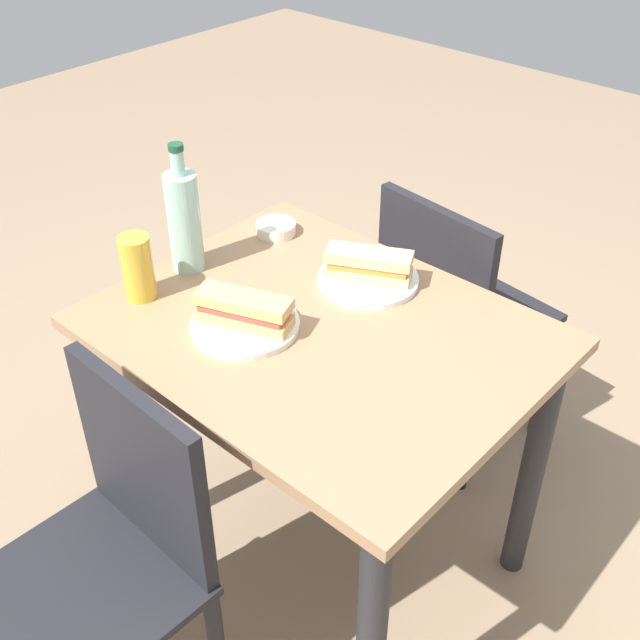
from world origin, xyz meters
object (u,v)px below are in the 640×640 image
Objects in this scene: water_bottle at (184,220)px; beer_glass at (138,268)px; plate_near at (368,280)px; chair_far at (452,313)px; plate_far at (245,325)px; baguette_sandwich_far at (244,309)px; knife_near at (368,263)px; dining_table at (320,377)px; chair_near at (112,553)px; olive_bowl at (276,228)px; knife_far at (250,307)px; baguette_sandwich_near at (369,265)px.

water_bottle is 2.06× the size of beer_glass.
chair_far is at bearing 85.81° from plate_near.
baguette_sandwich_far is at bearing 0.00° from plate_far.
knife_near is 0.78× the size of baguette_sandwich_far.
chair_near is at bearing -94.40° from dining_table.
chair_far is at bearing 88.31° from chair_near.
baguette_sandwich_far is (-0.12, -0.11, 0.19)m from dining_table.
beer_glass is at bearing 131.91° from chair_near.
baguette_sandwich_far is 0.42m from olive_bowl.
knife_near is 0.37m from baguette_sandwich_far.
water_bottle is (-0.36, 0.54, 0.40)m from chair_near.
beer_glass reaches higher than olive_bowl.
dining_table is at bearing 25.43° from beer_glass.
plate_far is at bearing -56.85° from knife_far.
chair_near is at bearing -90.54° from plate_near.
chair_far is 0.82m from water_bottle.
beer_glass is (-0.32, -0.44, 0.06)m from knife_near.
baguette_sandwich_far is 2.12× the size of olive_bowl.
olive_bowl is at bearing 86.51° from beer_glass.
baguette_sandwich_far reaches higher than olive_bowl.
plate_near is 1.49× the size of knife_far.
baguette_sandwich_near is 0.53m from beer_glass.
knife_near is 0.72× the size of plate_far.
plate_far is (-0.08, -0.32, 0.00)m from plate_near.
water_bottle reaches higher than chair_near.
baguette_sandwich_near reaches higher than plate_far.
chair_near reaches higher than olive_bowl.
chair_near is 5.34× the size of knife_far.
beer_glass is at bearing -164.48° from baguette_sandwich_far.
chair_far is 0.45m from plate_near.
chair_far is 1.14m from chair_near.
baguette_sandwich_far is 1.38× the size of knife_far.
plate_near is 1.39× the size of knife_near.
olive_bowl is (-0.24, 0.34, -0.03)m from baguette_sandwich_far.
knife_far is at bearing -54.43° from olive_bowl.
knife_near is 0.45m from water_bottle.
baguette_sandwich_near is 0.33m from olive_bowl.
knife_far reaches higher than plate_far.
knife_far is at bearing -103.74° from knife_near.
plate_far is at bearing -137.66° from dining_table.
knife_far is (-0.11, 0.50, 0.29)m from chair_near.
baguette_sandwich_far reaches higher than dining_table.
knife_near is at bearing -101.16° from chair_far.
knife_far is 1.53× the size of olive_bowl.
baguette_sandwich_near is 0.45m from water_bottle.
olive_bowl is (-0.36, 0.23, 0.16)m from dining_table.
plate_near is at bearing -94.19° from chair_far.
chair_far is 2.69× the size of water_bottle.
plate_near reaches higher than dining_table.
water_bottle is at bearing -176.02° from dining_table.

